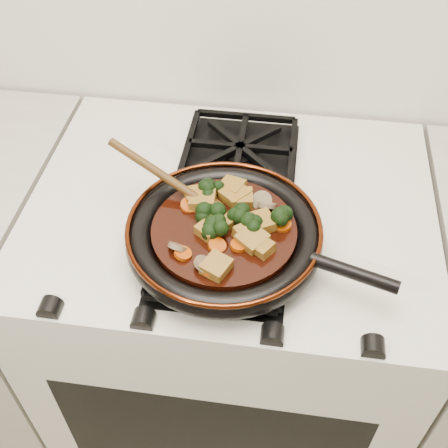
# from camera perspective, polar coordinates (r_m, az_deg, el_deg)

# --- Properties ---
(stove) EXTENTS (0.76, 0.60, 0.90)m
(stove) POSITION_cam_1_polar(r_m,az_deg,el_deg) (1.40, 0.55, -11.07)
(stove) COLOR silver
(stove) RESTS_ON ground
(burner_grate_front) EXTENTS (0.23, 0.23, 0.03)m
(burner_grate_front) POSITION_cam_1_polar(r_m,az_deg,el_deg) (0.95, -0.39, -3.15)
(burner_grate_front) COLOR black
(burner_grate_front) RESTS_ON stove
(burner_grate_back) EXTENTS (0.23, 0.23, 0.03)m
(burner_grate_back) POSITION_cam_1_polar(r_m,az_deg,el_deg) (1.15, 1.65, 7.50)
(burner_grate_back) COLOR black
(burner_grate_back) RESTS_ON stove
(skillet) EXTENTS (0.45, 0.33, 0.05)m
(skillet) POSITION_cam_1_polar(r_m,az_deg,el_deg) (0.94, 0.12, -1.14)
(skillet) COLOR black
(skillet) RESTS_ON burner_grate_front
(braising_sauce) EXTENTS (0.24, 0.24, 0.02)m
(braising_sauce) POSITION_cam_1_polar(r_m,az_deg,el_deg) (0.93, -0.00, -0.88)
(braising_sauce) COLOR black
(braising_sauce) RESTS_ON skillet
(tofu_cube_0) EXTENTS (0.05, 0.04, 0.02)m
(tofu_cube_0) POSITION_cam_1_polar(r_m,az_deg,el_deg) (0.97, -2.90, 2.91)
(tofu_cube_0) COLOR brown
(tofu_cube_0) RESTS_ON braising_sauce
(tofu_cube_1) EXTENTS (0.05, 0.05, 0.02)m
(tofu_cube_1) POSITION_cam_1_polar(r_m,az_deg,el_deg) (0.91, -1.40, -0.58)
(tofu_cube_1) COLOR brown
(tofu_cube_1) RESTS_ON braising_sauce
(tofu_cube_2) EXTENTS (0.05, 0.05, 0.03)m
(tofu_cube_2) POSITION_cam_1_polar(r_m,az_deg,el_deg) (0.86, -0.79, -4.39)
(tofu_cube_2) COLOR brown
(tofu_cube_2) RESTS_ON braising_sauce
(tofu_cube_3) EXTENTS (0.05, 0.05, 0.03)m
(tofu_cube_3) POSITION_cam_1_polar(r_m,az_deg,el_deg) (0.98, 0.82, 3.68)
(tofu_cube_3) COLOR brown
(tofu_cube_3) RESTS_ON braising_sauce
(tofu_cube_4) EXTENTS (0.05, 0.06, 0.02)m
(tofu_cube_4) POSITION_cam_1_polar(r_m,az_deg,el_deg) (0.93, 3.75, 0.12)
(tofu_cube_4) COLOR brown
(tofu_cube_4) RESTS_ON braising_sauce
(tofu_cube_5) EXTENTS (0.04, 0.04, 0.02)m
(tofu_cube_5) POSITION_cam_1_polar(r_m,az_deg,el_deg) (0.96, 1.78, 2.58)
(tofu_cube_5) COLOR brown
(tofu_cube_5) RESTS_ON braising_sauce
(tofu_cube_6) EXTENTS (0.06, 0.06, 0.03)m
(tofu_cube_6) POSITION_cam_1_polar(r_m,az_deg,el_deg) (0.90, 2.88, -1.60)
(tofu_cube_6) COLOR brown
(tofu_cube_6) RESTS_ON braising_sauce
(tofu_cube_7) EXTENTS (0.05, 0.04, 0.03)m
(tofu_cube_7) POSITION_cam_1_polar(r_m,az_deg,el_deg) (0.96, -2.15, 2.32)
(tofu_cube_7) COLOR brown
(tofu_cube_7) RESTS_ON braising_sauce
(tofu_cube_8) EXTENTS (0.05, 0.05, 0.02)m
(tofu_cube_8) POSITION_cam_1_polar(r_m,az_deg,el_deg) (0.92, -0.41, 0.08)
(tofu_cube_8) COLOR brown
(tofu_cube_8) RESTS_ON braising_sauce
(tofu_cube_9) EXTENTS (0.06, 0.06, 0.03)m
(tofu_cube_9) POSITION_cam_1_polar(r_m,az_deg,el_deg) (0.91, 2.50, -1.06)
(tofu_cube_9) COLOR brown
(tofu_cube_9) RESTS_ON braising_sauce
(tofu_cube_10) EXTENTS (0.06, 0.06, 0.03)m
(tofu_cube_10) POSITION_cam_1_polar(r_m,az_deg,el_deg) (0.97, 1.15, 2.89)
(tofu_cube_10) COLOR brown
(tofu_cube_10) RESTS_ON braising_sauce
(tofu_cube_11) EXTENTS (0.05, 0.05, 0.02)m
(tofu_cube_11) POSITION_cam_1_polar(r_m,az_deg,el_deg) (0.89, 3.81, -2.37)
(tofu_cube_11) COLOR brown
(tofu_cube_11) RESTS_ON braising_sauce
(broccoli_floret_0) EXTENTS (0.08, 0.08, 0.07)m
(broccoli_floret_0) POSITION_cam_1_polar(r_m,az_deg,el_deg) (0.93, 5.73, 0.31)
(broccoli_floret_0) COLOR black
(broccoli_floret_0) RESTS_ON braising_sauce
(broccoli_floret_1) EXTENTS (0.07, 0.07, 0.06)m
(broccoli_floret_1) POSITION_cam_1_polar(r_m,az_deg,el_deg) (0.94, 1.71, 0.91)
(broccoli_floret_1) COLOR black
(broccoli_floret_1) RESTS_ON braising_sauce
(broccoli_floret_2) EXTENTS (0.07, 0.08, 0.07)m
(broccoli_floret_2) POSITION_cam_1_polar(r_m,az_deg,el_deg) (0.91, -0.70, -0.46)
(broccoli_floret_2) COLOR black
(broccoli_floret_2) RESTS_ON braising_sauce
(broccoli_floret_3) EXTENTS (0.07, 0.07, 0.07)m
(broccoli_floret_3) POSITION_cam_1_polar(r_m,az_deg,el_deg) (0.94, -1.18, 1.14)
(broccoli_floret_3) COLOR black
(broccoli_floret_3) RESTS_ON braising_sauce
(broccoli_floret_4) EXTENTS (0.07, 0.07, 0.07)m
(broccoli_floret_4) POSITION_cam_1_polar(r_m,az_deg,el_deg) (0.97, -1.33, 3.42)
(broccoli_floret_4) COLOR black
(broccoli_floret_4) RESTS_ON braising_sauce
(broccoli_floret_5) EXTENTS (0.09, 0.09, 0.07)m
(broccoli_floret_5) POSITION_cam_1_polar(r_m,az_deg,el_deg) (0.92, 2.25, -0.32)
(broccoli_floret_5) COLOR black
(broccoli_floret_5) RESTS_ON braising_sauce
(carrot_coin_0) EXTENTS (0.03, 0.03, 0.02)m
(carrot_coin_0) POSITION_cam_1_polar(r_m,az_deg,el_deg) (0.89, -4.20, -3.00)
(carrot_coin_0) COLOR #A23A04
(carrot_coin_0) RESTS_ON braising_sauce
(carrot_coin_1) EXTENTS (0.03, 0.03, 0.01)m
(carrot_coin_1) POSITION_cam_1_polar(r_m,az_deg,el_deg) (0.93, 6.00, -0.08)
(carrot_coin_1) COLOR #A23A04
(carrot_coin_1) RESTS_ON braising_sauce
(carrot_coin_2) EXTENTS (0.03, 0.03, 0.02)m
(carrot_coin_2) POSITION_cam_1_polar(r_m,az_deg,el_deg) (0.89, -0.70, -2.21)
(carrot_coin_2) COLOR #A23A04
(carrot_coin_2) RESTS_ON braising_sauce
(carrot_coin_3) EXTENTS (0.03, 0.03, 0.01)m
(carrot_coin_3) POSITION_cam_1_polar(r_m,az_deg,el_deg) (0.90, 1.47, -2.18)
(carrot_coin_3) COLOR #A23A04
(carrot_coin_3) RESTS_ON braising_sauce
(carrot_coin_4) EXTENTS (0.03, 0.03, 0.02)m
(carrot_coin_4) POSITION_cam_1_polar(r_m,az_deg,el_deg) (0.86, -1.34, -4.76)
(carrot_coin_4) COLOR #A23A04
(carrot_coin_4) RESTS_ON braising_sauce
(carrot_coin_5) EXTENTS (0.03, 0.03, 0.02)m
(carrot_coin_5) POSITION_cam_1_polar(r_m,az_deg,el_deg) (0.96, -3.54, 1.90)
(carrot_coin_5) COLOR #A23A04
(carrot_coin_5) RESTS_ON braising_sauce
(mushroom_slice_0) EXTENTS (0.04, 0.03, 0.03)m
(mushroom_slice_0) POSITION_cam_1_polar(r_m,az_deg,el_deg) (0.96, 3.87, 2.36)
(mushroom_slice_0) COLOR brown
(mushroom_slice_0) RESTS_ON braising_sauce
(mushroom_slice_1) EXTENTS (0.05, 0.05, 0.02)m
(mushroom_slice_1) POSITION_cam_1_polar(r_m,az_deg,el_deg) (0.98, -2.62, 3.05)
(mushroom_slice_1) COLOR brown
(mushroom_slice_1) RESTS_ON braising_sauce
(mushroom_slice_2) EXTENTS (0.05, 0.05, 0.03)m
(mushroom_slice_2) POSITION_cam_1_polar(r_m,az_deg,el_deg) (0.87, -1.91, -4.15)
(mushroom_slice_2) COLOR brown
(mushroom_slice_2) RESTS_ON braising_sauce
(mushroom_slice_3) EXTENTS (0.03, 0.03, 0.03)m
(mushroom_slice_3) POSITION_cam_1_polar(r_m,az_deg,el_deg) (0.96, 4.37, 1.94)
(mushroom_slice_3) COLOR brown
(mushroom_slice_3) RESTS_ON braising_sauce
(mushroom_slice_4) EXTENTS (0.04, 0.04, 0.03)m
(mushroom_slice_4) POSITION_cam_1_polar(r_m,az_deg,el_deg) (0.89, -4.76, -2.34)
(mushroom_slice_4) COLOR brown
(mushroom_slice_4) RESTS_ON braising_sauce
(wooden_spoon) EXTENTS (0.14, 0.07, 0.21)m
(wooden_spoon) POSITION_cam_1_polar(r_m,az_deg,el_deg) (0.96, -4.21, 3.60)
(wooden_spoon) COLOR #482D0F
(wooden_spoon) RESTS_ON braising_sauce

